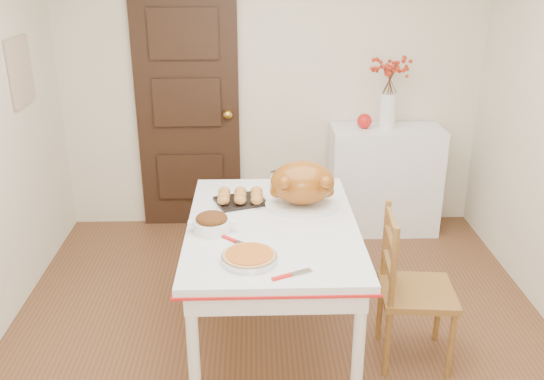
{
  "coord_description": "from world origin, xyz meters",
  "views": [
    {
      "loc": [
        -0.15,
        -2.9,
        2.26
      ],
      "look_at": [
        -0.05,
        0.17,
        1.02
      ],
      "focal_mm": 39.4,
      "sensor_mm": 36.0,
      "label": 1
    }
  ],
  "objects_px": {
    "sideboard": "(384,180)",
    "pumpkin_pie": "(249,256)",
    "kitchen_table": "(272,288)",
    "turkey_platter": "(302,185)",
    "chair_oak": "(418,289)"
  },
  "relations": [
    {
      "from": "kitchen_table",
      "to": "chair_oak",
      "type": "relative_size",
      "value": 1.51
    },
    {
      "from": "sideboard",
      "to": "turkey_platter",
      "type": "distance_m",
      "value": 1.73
    },
    {
      "from": "kitchen_table",
      "to": "turkey_platter",
      "type": "distance_m",
      "value": 0.63
    },
    {
      "from": "pumpkin_pie",
      "to": "sideboard",
      "type": "bearing_deg",
      "value": 61.84
    },
    {
      "from": "kitchen_table",
      "to": "turkey_platter",
      "type": "xyz_separation_m",
      "value": [
        0.18,
        0.22,
        0.56
      ]
    },
    {
      "from": "chair_oak",
      "to": "turkey_platter",
      "type": "xyz_separation_m",
      "value": [
        -0.64,
        0.32,
        0.52
      ]
    },
    {
      "from": "kitchen_table",
      "to": "sideboard",
      "type": "bearing_deg",
      "value": 59.0
    },
    {
      "from": "kitchen_table",
      "to": "pumpkin_pie",
      "type": "height_order",
      "value": "pumpkin_pie"
    },
    {
      "from": "sideboard",
      "to": "pumpkin_pie",
      "type": "xyz_separation_m",
      "value": [
        -1.12,
        -2.1,
        0.42
      ]
    },
    {
      "from": "sideboard",
      "to": "pumpkin_pie",
      "type": "distance_m",
      "value": 2.42
    },
    {
      "from": "sideboard",
      "to": "turkey_platter",
      "type": "bearing_deg",
      "value": -119.51
    },
    {
      "from": "kitchen_table",
      "to": "turkey_platter",
      "type": "bearing_deg",
      "value": 50.5
    },
    {
      "from": "sideboard",
      "to": "kitchen_table",
      "type": "xyz_separation_m",
      "value": [
        -1.0,
        -1.66,
        -0.03
      ]
    },
    {
      "from": "pumpkin_pie",
      "to": "kitchen_table",
      "type": "bearing_deg",
      "value": 74.0
    },
    {
      "from": "pumpkin_pie",
      "to": "chair_oak",
      "type": "bearing_deg",
      "value": 19.45
    }
  ]
}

